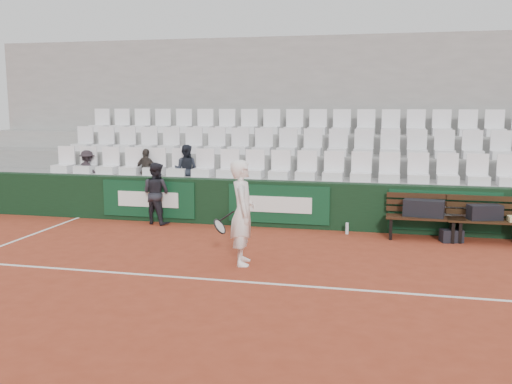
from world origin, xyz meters
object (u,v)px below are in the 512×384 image
at_px(bench_left, 424,228).
at_px(sports_bag_right, 485,212).
at_px(water_bottle_far, 454,237).
at_px(spectator_c, 186,150).
at_px(tennis_player, 243,213).
at_px(spectator_b, 146,152).
at_px(sports_bag_ground, 451,236).
at_px(spectator_a, 87,152).
at_px(water_bottle_near, 347,228).
at_px(bench_right, 487,231).
at_px(sports_bag_left, 424,208).
at_px(ball_kid, 156,193).

distance_m(bench_left, sports_bag_right, 1.16).
height_order(water_bottle_far, spectator_c, spectator_c).
xyz_separation_m(water_bottle_far, tennis_player, (-3.62, -2.34, 0.75)).
height_order(spectator_b, spectator_c, spectator_c).
bearing_deg(sports_bag_ground, sports_bag_right, 11.19).
relative_size(spectator_a, spectator_b, 0.94).
xyz_separation_m(bench_left, tennis_player, (-3.07, -2.53, 0.65)).
relative_size(sports_bag_ground, spectator_b, 0.39).
xyz_separation_m(water_bottle_near, spectator_a, (-6.37, 0.91, 1.38)).
relative_size(bench_left, tennis_player, 0.86).
relative_size(bench_right, sports_bag_ground, 3.66).
bearing_deg(spectator_a, spectator_b, -166.27).
bearing_deg(tennis_player, water_bottle_near, 59.50).
bearing_deg(bench_left, water_bottle_far, -19.28).
xyz_separation_m(bench_right, sports_bag_left, (-1.19, 0.08, 0.39)).
xyz_separation_m(water_bottle_near, ball_kid, (-4.23, 0.08, 0.57)).
bearing_deg(spectator_c, bench_left, 165.51).
bearing_deg(bench_left, spectator_a, 172.71).
relative_size(sports_bag_right, spectator_b, 0.59).
relative_size(sports_bag_left, tennis_player, 0.44).
xyz_separation_m(spectator_a, spectator_c, (2.54, 0.00, 0.09)).
bearing_deg(ball_kid, spectator_c, -100.05).
distance_m(sports_bag_left, spectator_b, 6.45).
bearing_deg(sports_bag_ground, bench_left, 164.14).
relative_size(water_bottle_far, ball_kid, 0.18).
distance_m(sports_bag_ground, spectator_a, 8.58).
height_order(water_bottle_near, ball_kid, ball_kid).
relative_size(sports_bag_ground, ball_kid, 0.30).
xyz_separation_m(sports_bag_ground, ball_kid, (-6.26, 0.32, 0.56)).
bearing_deg(water_bottle_near, tennis_player, -120.50).
relative_size(water_bottle_far, spectator_c, 0.21).
distance_m(water_bottle_far, ball_kid, 6.34).
bearing_deg(tennis_player, ball_kid, 134.74).
height_order(bench_left, sports_bag_left, sports_bag_left).
distance_m(sports_bag_right, ball_kid, 6.86).
relative_size(sports_bag_right, water_bottle_far, 2.50).
distance_m(ball_kid, spectator_a, 2.43).
relative_size(sports_bag_ground, spectator_c, 0.35).
height_order(sports_bag_ground, tennis_player, tennis_player).
relative_size(sports_bag_left, spectator_b, 0.73).
height_order(sports_bag_left, ball_kid, ball_kid).
distance_m(bench_left, sports_bag_left, 0.39).
bearing_deg(sports_bag_right, water_bottle_far, -162.91).
relative_size(bench_right, spectator_b, 1.41).
relative_size(water_bottle_near, spectator_c, 0.20).
xyz_separation_m(sports_bag_right, spectator_b, (-7.43, 1.03, 0.94)).
distance_m(bench_left, spectator_c, 5.61).
relative_size(spectator_b, spectator_c, 0.90).
relative_size(bench_left, ball_kid, 1.09).
bearing_deg(sports_bag_ground, spectator_a, 172.19).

